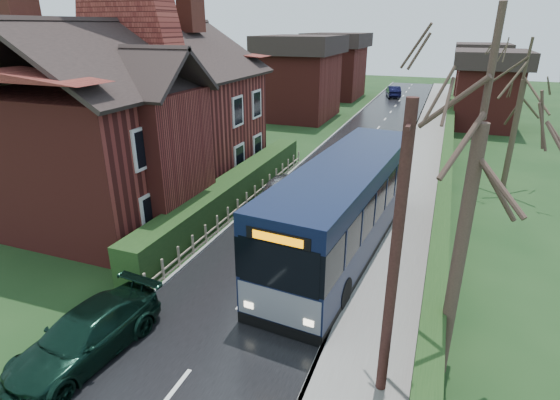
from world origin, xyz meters
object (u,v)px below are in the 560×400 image
at_px(car_silver, 279,190).
at_px(telegraph_pole, 394,263).
at_px(bus_stop_sign, 382,188).
at_px(brick_house, 140,114).
at_px(bus, 345,207).
at_px(car_green, 86,335).

relative_size(car_silver, telegraph_pole, 0.52).
bearing_deg(bus_stop_sign, brick_house, -166.04).
distance_m(bus, telegraph_pole, 7.71).
height_order(brick_house, bus, brick_house).
height_order(car_silver, car_green, car_green).
bearing_deg(car_silver, car_green, -91.76).
distance_m(brick_house, bus_stop_sign, 12.29).
height_order(car_green, bus_stop_sign, bus_stop_sign).
distance_m(car_green, telegraph_pole, 8.40).
bearing_deg(telegraph_pole, bus, 110.64).
relative_size(bus, car_green, 2.69).
bearing_deg(car_silver, bus, -39.68).
relative_size(bus, bus_stop_sign, 4.88).
xyz_separation_m(car_green, telegraph_pole, (7.70, 1.55, 2.99)).
relative_size(bus, telegraph_pole, 1.70).
height_order(car_silver, bus_stop_sign, bus_stop_sign).
bearing_deg(telegraph_pole, car_silver, 122.63).
bearing_deg(bus, car_silver, 143.25).
height_order(brick_house, telegraph_pole, brick_house).
distance_m(brick_house, bus, 11.42).
height_order(bus, telegraph_pole, telegraph_pole).
xyz_separation_m(bus, car_silver, (-4.25, 3.80, -1.17)).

